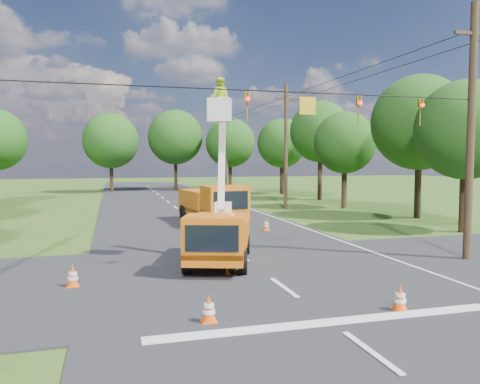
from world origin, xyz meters
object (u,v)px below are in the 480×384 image
object	(u,v)px
bucket_truck	(219,225)
pole_right_near	(471,130)
pole_right_mid	(286,145)
pole_right_far	(226,150)
tree_right_b	(420,123)
tree_right_d	(320,132)
second_truck	(213,203)
tree_far_c	(230,143)
traffic_cone_0	(209,309)
traffic_cone_7	(239,214)
traffic_cone_1	(400,298)
tree_right_a	(466,130)
traffic_cone_4	(73,276)
distant_car	(222,195)
traffic_cone_2	(229,234)
traffic_cone_3	(266,224)
tree_right_e	(282,143)
tree_right_c	(345,143)
tree_far_a	(111,141)
ground_worker	(232,246)
tree_far_b	(175,137)

from	to	relation	value
bucket_truck	pole_right_near	distance (m)	10.47
pole_right_mid	pole_right_far	bearing A→B (deg)	90.00
tree_right_b	tree_right_d	bearing A→B (deg)	90.76
second_truck	tree_right_d	xyz separation A→B (m)	(13.83, 14.07, 5.40)
tree_right_d	tree_far_c	distance (m)	15.92
traffic_cone_0	traffic_cone_7	distance (m)	19.95
traffic_cone_7	tree_right_d	xyz separation A→B (m)	(11.65, 12.34, 6.32)
traffic_cone_1	tree_right_a	world-z (taller)	tree_right_a
second_truck	traffic_cone_4	size ratio (longest dim) A/B	9.59
bucket_truck	tree_right_b	size ratio (longest dim) A/B	0.73
distant_car	traffic_cone_0	xyz separation A→B (m)	(-7.71, -31.19, -0.28)
second_truck	distant_car	size ratio (longest dim) A/B	1.83
traffic_cone_2	pole_right_far	distance (m)	34.68
traffic_cone_3	tree_far_c	bearing A→B (deg)	79.16
traffic_cone_4	tree_right_a	distance (m)	21.34
second_truck	pole_right_far	size ratio (longest dim) A/B	0.68
tree_right_e	traffic_cone_0	bearing A→B (deg)	-112.91
tree_right_b	tree_right_c	distance (m)	7.31
distant_car	tree_far_a	world-z (taller)	tree_far_a
traffic_cone_2	tree_right_a	xyz separation A→B (m)	(13.07, -0.61, 5.20)
ground_worker	traffic_cone_2	distance (m)	6.63
tree_right_a	tree_far_c	world-z (taller)	tree_far_c
traffic_cone_3	pole_right_mid	size ratio (longest dim) A/B	0.07
tree_right_b	tree_right_c	size ratio (longest dim) A/B	1.23
traffic_cone_0	tree_far_c	distance (m)	48.32
tree_right_a	tree_far_c	size ratio (longest dim) A/B	0.90
ground_worker	traffic_cone_1	world-z (taller)	ground_worker
traffic_cone_1	traffic_cone_7	size ratio (longest dim) A/B	1.00
tree_right_c	ground_worker	bearing A→B (deg)	-127.17
tree_right_d	tree_far_c	xyz separation A→B (m)	(-5.30, 15.00, -0.62)
bucket_truck	second_truck	distance (m)	11.27
traffic_cone_3	tree_far_b	bearing A→B (deg)	90.36
tree_right_d	traffic_cone_7	bearing A→B (deg)	-133.35
tree_right_e	tree_right_b	bearing A→B (deg)	-87.01
traffic_cone_1	traffic_cone_3	world-z (taller)	same
tree_right_a	tree_far_c	distance (m)	36.22
pole_right_near	pole_right_far	bearing A→B (deg)	90.00
tree_right_a	tree_far_c	xyz separation A→B (m)	(-4.00, 36.00, 0.50)
tree_far_a	second_truck	bearing A→B (deg)	-78.77
pole_right_far	tree_far_b	distance (m)	7.63
traffic_cone_3	tree_right_c	world-z (taller)	tree_right_c
pole_right_mid	tree_right_a	distance (m)	14.87
tree_right_e	tree_far_a	size ratio (longest dim) A/B	0.91
bucket_truck	pole_right_far	bearing A→B (deg)	93.78
tree_right_b	second_truck	bearing A→B (deg)	176.20
traffic_cone_1	tree_right_d	size ratio (longest dim) A/B	0.07
pole_right_far	tree_right_a	world-z (taller)	pole_right_far
pole_right_near	tree_far_b	xyz separation A→B (m)	(-5.50, 45.00, 1.70)
tree_right_e	second_truck	bearing A→B (deg)	-120.17
traffic_cone_0	traffic_cone_2	xyz separation A→B (m)	(3.27, 10.97, 0.00)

